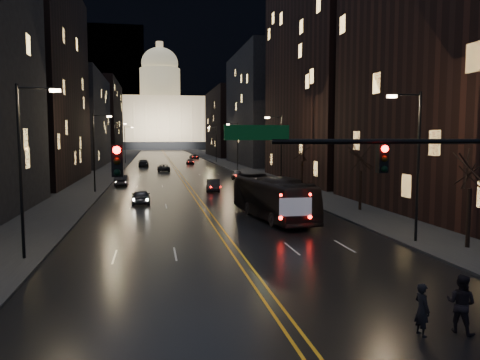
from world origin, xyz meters
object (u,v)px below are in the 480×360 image
bus (273,198)px  receding_car_a (213,185)px  traffic_signal (444,172)px  oncoming_car_b (122,180)px  pedestrian_a (422,310)px  oncoming_car_a (141,197)px  pedestrian_b (461,304)px

bus → receding_car_a: bus is taller
bus → traffic_signal: bearing=-93.8°
oncoming_car_b → pedestrian_a: 50.89m
oncoming_car_a → receding_car_a: 12.20m
traffic_signal → pedestrian_b: (-0.54, -2.00, -4.14)m
traffic_signal → oncoming_car_a: (-11.51, 29.91, -4.38)m
bus → pedestrian_b: bearing=-95.5°
receding_car_a → pedestrian_a: pedestrian_a is taller
pedestrian_a → receding_car_a: bearing=-4.1°
receding_car_a → pedestrian_a: 41.05m
bus → oncoming_car_b: (-13.22, 27.40, -0.89)m
traffic_signal → oncoming_car_b: bearing=106.9°
traffic_signal → receding_car_a: size_ratio=3.94×
oncoming_car_a → pedestrian_b: pedestrian_b is taller
traffic_signal → bus: bearing=93.4°
pedestrian_a → pedestrian_b: 1.39m
traffic_signal → oncoming_car_b: 49.68m
oncoming_car_a → receding_car_a: receding_car_a is taller
bus → oncoming_car_a: (-10.33, 9.97, -0.91)m
receding_car_a → oncoming_car_a: bearing=-123.7°
pedestrian_b → oncoming_car_a: bearing=-16.4°
oncoming_car_a → pedestrian_b: (10.97, -31.91, 0.24)m
bus → oncoming_car_b: bus is taller
bus → oncoming_car_b: 30.44m
oncoming_car_a → pedestrian_a: (9.58, -31.91, 0.14)m
traffic_signal → bus: size_ratio=1.47×
traffic_signal → pedestrian_b: 4.63m
traffic_signal → pedestrian_a: size_ratio=10.06×
pedestrian_a → oncoming_car_b: bearing=8.1°
traffic_signal → receding_car_a: traffic_signal is taller
receding_car_a → pedestrian_a: (1.48, -41.02, 0.14)m
oncoming_car_a → receding_car_a: (8.10, 9.12, 0.00)m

